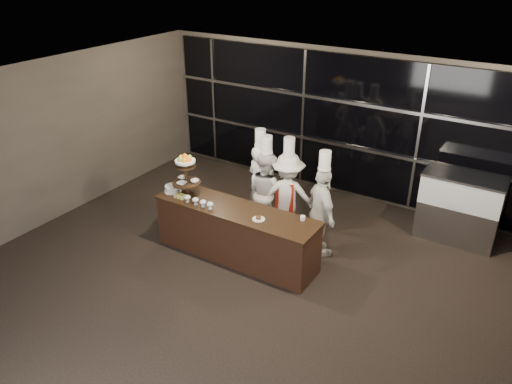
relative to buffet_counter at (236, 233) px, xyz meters
The scene contains 14 objects.
room 2.19m from the buffet_counter, 66.18° to the right, with size 10.00×10.00×10.00m.
window_wall 3.42m from the buffet_counter, 76.14° to the left, with size 8.60×0.10×2.80m.
buffet_counter is the anchor object (origin of this frame).
display_stand 1.33m from the buffet_counter, behind, with size 0.48×0.48×0.74m.
compotes 0.82m from the buffet_counter, 159.07° to the right, with size 0.58×0.11×0.12m.
layer_cake 1.38m from the buffet_counter, behind, with size 0.30×0.30×0.11m.
pastry_squares 1.14m from the buffet_counter, behind, with size 0.20×0.13×0.05m.
small_plate 0.69m from the buffet_counter, 11.39° to the right, with size 0.20×0.20×0.05m.
chef_cup 1.22m from the buffet_counter, 12.97° to the left, with size 0.08×0.08×0.07m, color white.
display_case 3.92m from the buffet_counter, 40.24° to the left, with size 1.35×0.59×1.24m.
chef_a 1.22m from the buffet_counter, 101.66° to the left, with size 0.67×0.53×1.89m.
chef_b 1.09m from the buffet_counter, 92.18° to the left, with size 0.91×0.81×1.84m.
chef_c 1.20m from the buffet_counter, 71.91° to the left, with size 1.15×0.91×1.87m.
chef_d 1.46m from the buffet_counter, 36.52° to the left, with size 0.94×0.91×1.88m.
Camera 1 is at (3.26, -4.07, 4.77)m, focal length 35.00 mm.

